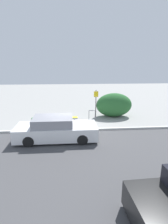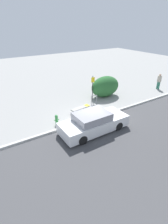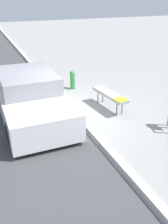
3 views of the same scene
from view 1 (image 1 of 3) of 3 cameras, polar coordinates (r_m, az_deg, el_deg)
name	(u,v)px [view 1 (image 1 of 3)]	position (r m, az deg, el deg)	size (l,w,h in m)	color
ground_plane	(70,131)	(11.84, -4.67, -6.16)	(60.00, 60.00, 0.00)	gray
road_strip	(70,179)	(7.28, -4.66, -20.93)	(60.00, 10.00, 0.01)	#424244
curb	(70,130)	(11.82, -4.67, -5.87)	(60.00, 0.20, 0.13)	#B7B7B2
bench	(67,118)	(12.88, -5.73, -2.07)	(1.68, 0.56, 0.57)	#515156
bike_rack	(92,114)	(13.91, 2.64, -0.70)	(0.55, 0.18, 0.83)	gray
sign_post	(96,101)	(14.58, 3.91, 3.58)	(0.36, 0.08, 2.30)	black
fire_hydrant	(33,122)	(12.72, -16.30, -3.27)	(0.36, 0.22, 0.77)	#338C3F
shrub_hedge	(114,105)	(15.05, 9.75, 2.28)	(3.03, 1.76, 2.01)	#28602D
parked_car_near	(56,129)	(10.41, -9.18, -5.58)	(4.70, 1.91, 1.39)	black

